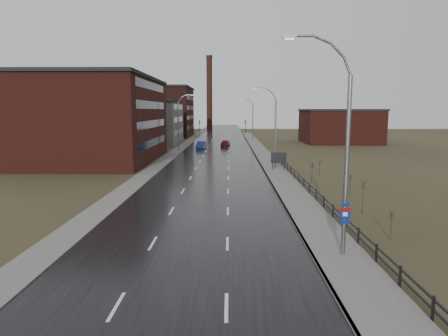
{
  "coord_description": "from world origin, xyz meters",
  "views": [
    {
      "loc": [
        2.41,
        -19.59,
        8.17
      ],
      "look_at": [
        1.93,
        16.13,
        3.0
      ],
      "focal_mm": 32.0,
      "sensor_mm": 36.0,
      "label": 1
    }
  ],
  "objects_px": {
    "streetlight_main": "(341,150)",
    "car_near": "(201,145)",
    "billboard": "(279,158)",
    "car_far": "(225,143)"
  },
  "relations": [
    {
      "from": "car_near",
      "to": "car_far",
      "type": "height_order",
      "value": "car_near"
    },
    {
      "from": "streetlight_main",
      "to": "car_far",
      "type": "distance_m",
      "value": 69.13
    },
    {
      "from": "streetlight_main",
      "to": "car_near",
      "type": "bearing_deg",
      "value": 100.84
    },
    {
      "from": "streetlight_main",
      "to": "car_near",
      "type": "relative_size",
      "value": 2.51
    },
    {
      "from": "billboard",
      "to": "car_far",
      "type": "bearing_deg",
      "value": 101.83
    },
    {
      "from": "billboard",
      "to": "car_near",
      "type": "distance_m",
      "value": 33.23
    },
    {
      "from": "car_near",
      "to": "car_far",
      "type": "xyz_separation_m",
      "value": [
        5.06,
        5.66,
        -0.01
      ]
    },
    {
      "from": "billboard",
      "to": "streetlight_main",
      "type": "bearing_deg",
      "value": -91.12
    },
    {
      "from": "billboard",
      "to": "car_near",
      "type": "height_order",
      "value": "billboard"
    },
    {
      "from": "billboard",
      "to": "car_near",
      "type": "xyz_separation_m",
      "value": [
        -12.68,
        30.7,
        -0.91
      ]
    }
  ]
}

